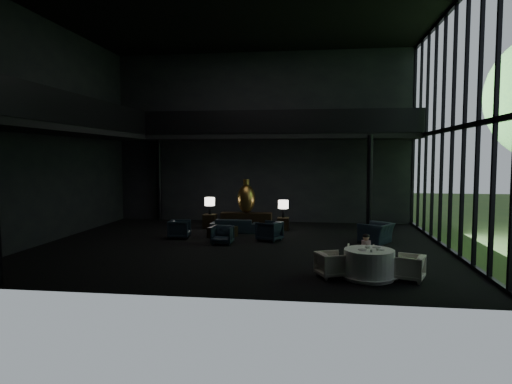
# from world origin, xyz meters

# --- Properties ---
(floor) EXTENTS (14.00, 12.00, 0.02)m
(floor) POSITION_xyz_m (0.00, 0.00, 0.00)
(floor) COLOR black
(floor) RESTS_ON ground
(ceiling) EXTENTS (14.00, 12.00, 0.02)m
(ceiling) POSITION_xyz_m (0.00, 0.00, 8.00)
(ceiling) COLOR black
(ceiling) RESTS_ON ground
(wall_back) EXTENTS (14.00, 0.04, 8.00)m
(wall_back) POSITION_xyz_m (0.00, 6.00, 4.00)
(wall_back) COLOR black
(wall_back) RESTS_ON ground
(wall_front) EXTENTS (14.00, 0.04, 8.00)m
(wall_front) POSITION_xyz_m (0.00, -6.00, 4.00)
(wall_front) COLOR black
(wall_front) RESTS_ON ground
(wall_left) EXTENTS (0.04, 12.00, 8.00)m
(wall_left) POSITION_xyz_m (-7.00, 0.00, 4.00)
(wall_left) COLOR black
(wall_left) RESTS_ON ground
(curtain_wall) EXTENTS (0.20, 12.00, 8.00)m
(curtain_wall) POSITION_xyz_m (6.95, 0.00, 4.00)
(curtain_wall) COLOR black
(curtain_wall) RESTS_ON ground
(mezzanine_left) EXTENTS (2.00, 12.00, 0.25)m
(mezzanine_left) POSITION_xyz_m (-6.00, 0.00, 4.00)
(mezzanine_left) COLOR black
(mezzanine_left) RESTS_ON wall_left
(mezzanine_back) EXTENTS (12.00, 2.00, 0.25)m
(mezzanine_back) POSITION_xyz_m (1.00, 5.00, 4.00)
(mezzanine_back) COLOR black
(mezzanine_back) RESTS_ON wall_back
(railing_left) EXTENTS (0.06, 12.00, 1.00)m
(railing_left) POSITION_xyz_m (-5.00, 0.00, 4.60)
(railing_left) COLOR black
(railing_left) RESTS_ON mezzanine_left
(railing_back) EXTENTS (12.00, 0.06, 1.00)m
(railing_back) POSITION_xyz_m (1.00, 4.00, 4.60)
(railing_back) COLOR black
(railing_back) RESTS_ON mezzanine_back
(column_nw) EXTENTS (0.24, 0.24, 4.00)m
(column_nw) POSITION_xyz_m (-5.00, 5.70, 2.00)
(column_nw) COLOR black
(column_nw) RESTS_ON floor
(column_ne) EXTENTS (0.24, 0.24, 4.00)m
(column_ne) POSITION_xyz_m (4.80, 4.00, 2.00)
(column_ne) COLOR black
(column_ne) RESTS_ON floor
(console) EXTENTS (2.18, 0.50, 0.69)m
(console) POSITION_xyz_m (-0.39, 3.68, 0.35)
(console) COLOR black
(console) RESTS_ON floor
(bronze_urn) EXTENTS (0.77, 0.77, 1.44)m
(bronze_urn) POSITION_xyz_m (-0.39, 3.72, 1.31)
(bronze_urn) COLOR brown
(bronze_urn) RESTS_ON console
(side_table_left) EXTENTS (0.55, 0.55, 0.60)m
(side_table_left) POSITION_xyz_m (-1.99, 3.67, 0.30)
(side_table_left) COLOR black
(side_table_left) RESTS_ON floor
(table_lamp_left) EXTENTS (0.44, 0.44, 0.73)m
(table_lamp_left) POSITION_xyz_m (-1.99, 3.66, 1.13)
(table_lamp_left) COLOR black
(table_lamp_left) RESTS_ON side_table_left
(side_table_right) EXTENTS (0.48, 0.48, 0.53)m
(side_table_right) POSITION_xyz_m (1.21, 3.55, 0.26)
(side_table_right) COLOR black
(side_table_right) RESTS_ON floor
(table_lamp_right) EXTENTS (0.44, 0.44, 0.73)m
(table_lamp_right) POSITION_xyz_m (1.21, 3.63, 1.05)
(table_lamp_right) COLOR black
(table_lamp_right) RESTS_ON side_table_right
(sofa) EXTENTS (1.83, 0.59, 0.71)m
(sofa) POSITION_xyz_m (-0.72, 2.67, 0.35)
(sofa) COLOR black
(sofa) RESTS_ON floor
(lounge_armchair_west) EXTENTS (0.76, 0.81, 0.77)m
(lounge_armchair_west) POSITION_xyz_m (-2.55, 1.05, 0.38)
(lounge_armchair_west) COLOR #182731
(lounge_armchair_west) RESTS_ON floor
(lounge_armchair_east) EXTENTS (1.01, 1.04, 0.83)m
(lounge_armchair_east) POSITION_xyz_m (0.89, 0.98, 0.42)
(lounge_armchair_east) COLOR black
(lounge_armchair_east) RESTS_ON floor
(lounge_armchair_south) EXTENTS (0.69, 0.65, 0.68)m
(lounge_armchair_south) POSITION_xyz_m (-0.68, 0.09, 0.34)
(lounge_armchair_south) COLOR black
(lounge_armchair_south) RESTS_ON floor
(window_armchair) EXTENTS (1.25, 1.37, 1.00)m
(window_armchair) POSITION_xyz_m (4.74, 1.07, 0.50)
(window_armchair) COLOR #202D39
(window_armchair) RESTS_ON floor
(coffee_table) EXTENTS (1.12, 1.12, 0.40)m
(coffee_table) POSITION_xyz_m (-0.99, 1.53, 0.20)
(coffee_table) COLOR black
(coffee_table) RESTS_ON floor
(dining_table) EXTENTS (1.43, 1.43, 0.75)m
(dining_table) POSITION_xyz_m (3.95, -3.90, 0.33)
(dining_table) COLOR white
(dining_table) RESTS_ON floor
(dining_chair_north) EXTENTS (0.78, 0.74, 0.74)m
(dining_chair_north) POSITION_xyz_m (3.82, -3.06, 0.37)
(dining_chair_north) COLOR silver
(dining_chair_north) RESTS_ON floor
(dining_chair_east) EXTENTS (0.78, 0.80, 0.65)m
(dining_chair_east) POSITION_xyz_m (4.93, -3.92, 0.33)
(dining_chair_east) COLOR beige
(dining_chair_east) RESTS_ON floor
(dining_chair_west) EXTENTS (0.81, 0.83, 0.67)m
(dining_chair_west) POSITION_xyz_m (3.02, -3.87, 0.33)
(dining_chair_west) COLOR silver
(dining_chair_west) RESTS_ON floor
(child) EXTENTS (0.25, 0.25, 0.54)m
(child) POSITION_xyz_m (3.96, -2.96, 0.72)
(child) COLOR beige
(child) RESTS_ON dining_chair_north
(plate_a) EXTENTS (0.24, 0.24, 0.01)m
(plate_a) POSITION_xyz_m (3.77, -3.98, 0.76)
(plate_a) COLOR white
(plate_a) RESTS_ON dining_table
(plate_b) EXTENTS (0.26, 0.26, 0.01)m
(plate_b) POSITION_xyz_m (4.16, -3.65, 0.76)
(plate_b) COLOR white
(plate_b) RESTS_ON dining_table
(saucer) EXTENTS (0.16, 0.16, 0.01)m
(saucer) POSITION_xyz_m (4.24, -3.95, 0.76)
(saucer) COLOR white
(saucer) RESTS_ON dining_table
(coffee_cup) EXTENTS (0.08, 0.08, 0.06)m
(coffee_cup) POSITION_xyz_m (4.15, -3.99, 0.79)
(coffee_cup) COLOR white
(coffee_cup) RESTS_ON saucer
(cereal_bowl) EXTENTS (0.15, 0.15, 0.07)m
(cereal_bowl) POSITION_xyz_m (3.92, -3.75, 0.79)
(cereal_bowl) COLOR white
(cereal_bowl) RESTS_ON dining_table
(cream_pot) EXTENTS (0.07, 0.07, 0.06)m
(cream_pot) POSITION_xyz_m (3.96, -4.22, 0.78)
(cream_pot) COLOR #99999E
(cream_pot) RESTS_ON dining_table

